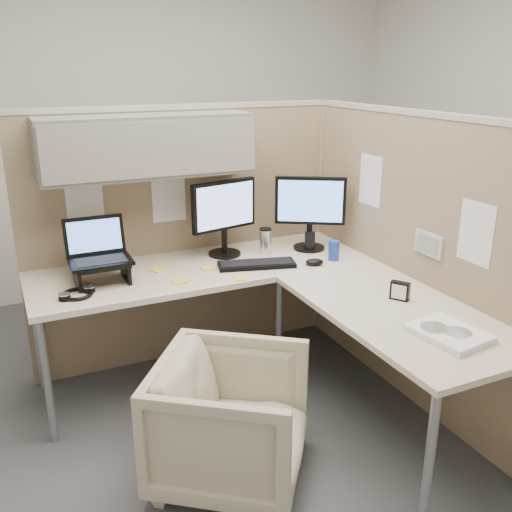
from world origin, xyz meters
name	(u,v)px	position (x,y,z in m)	size (l,w,h in m)	color
ground	(259,416)	(0.00, 0.00, 0.00)	(4.50, 4.50, 0.00)	#3E3E43
partition_back	(168,196)	(-0.22, 0.83, 1.10)	(2.00, 0.36, 1.63)	#967E62
partition_right	(409,259)	(0.90, -0.07, 0.82)	(0.07, 2.03, 1.63)	#967E62
desk	(270,290)	(0.12, 0.13, 0.69)	(2.00, 1.98, 0.73)	beige
office_chair	(231,414)	(-0.32, -0.38, 0.34)	(0.65, 0.61, 0.67)	#BAAF94
monitor_left	(224,212)	(0.08, 0.67, 1.00)	(0.44, 0.20, 0.47)	black
monitor_right	(310,207)	(0.62, 0.56, 1.00)	(0.40, 0.26, 0.47)	black
laptop_station	(99,259)	(-0.70, 0.54, 0.86)	(0.32, 0.28, 0.34)	black
keyboard	(257,264)	(0.17, 0.40, 0.74)	(0.45, 0.15, 0.02)	black
mouse	(314,262)	(0.49, 0.28, 0.75)	(0.11, 0.07, 0.04)	black
travel_mug	(265,241)	(0.33, 0.60, 0.81)	(0.08, 0.08, 0.16)	silver
soda_can_green	(334,250)	(0.65, 0.31, 0.79)	(0.07, 0.07, 0.12)	#1E3FA5
soda_can_silver	(310,241)	(0.61, 0.53, 0.79)	(0.07, 0.07, 0.12)	black
sticky_note_a	(180,281)	(-0.31, 0.35, 0.73)	(0.08, 0.08, 0.01)	yellow
sticky_note_d	(208,268)	(-0.10, 0.48, 0.73)	(0.08, 0.08, 0.01)	yellow
sticky_note_c	(157,270)	(-0.37, 0.58, 0.73)	(0.08, 0.08, 0.01)	yellow
sticky_note_b	(241,278)	(0.01, 0.25, 0.73)	(0.08, 0.08, 0.01)	yellow
headphones	(77,294)	(-0.85, 0.38, 0.74)	(0.21, 0.21, 0.03)	black
paper_stack	(449,333)	(0.55, -0.78, 0.75)	(0.29, 0.34, 0.03)	white
desk_clock	(400,291)	(0.62, -0.35, 0.78)	(0.08, 0.10, 0.09)	black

